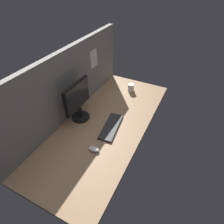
# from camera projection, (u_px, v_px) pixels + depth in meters

# --- Properties ---
(ground_plane) EXTENTS (1.80, 0.80, 0.03)m
(ground_plane) POSITION_uv_depth(u_px,v_px,m) (104.00, 123.00, 1.86)
(ground_plane) COLOR #8C6B4C
(cubicle_wall_back) EXTENTS (1.80, 0.06, 0.66)m
(cubicle_wall_back) POSITION_uv_depth(u_px,v_px,m) (68.00, 84.00, 1.77)
(cubicle_wall_back) COLOR gray
(cubicle_wall_back) RESTS_ON ground_plane
(monitor) EXTENTS (0.36, 0.18, 0.39)m
(monitor) POSITION_uv_depth(u_px,v_px,m) (78.00, 100.00, 1.77)
(monitor) COLOR black
(monitor) RESTS_ON ground_plane
(keyboard) EXTENTS (0.38, 0.18, 0.02)m
(keyboard) POSITION_uv_depth(u_px,v_px,m) (111.00, 127.00, 1.78)
(keyboard) COLOR #262628
(keyboard) RESTS_ON ground_plane
(mouse) EXTENTS (0.06, 0.10, 0.03)m
(mouse) POSITION_uv_depth(u_px,v_px,m) (94.00, 149.00, 1.57)
(mouse) COLOR silver
(mouse) RESTS_ON ground_plane
(mug_ceramic_white) EXTENTS (0.11, 0.07, 0.09)m
(mug_ceramic_white) POSITION_uv_depth(u_px,v_px,m) (131.00, 88.00, 2.25)
(mug_ceramic_white) COLOR white
(mug_ceramic_white) RESTS_ON ground_plane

